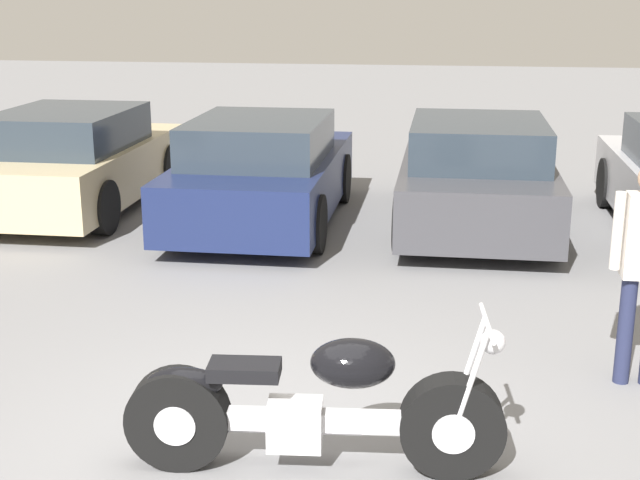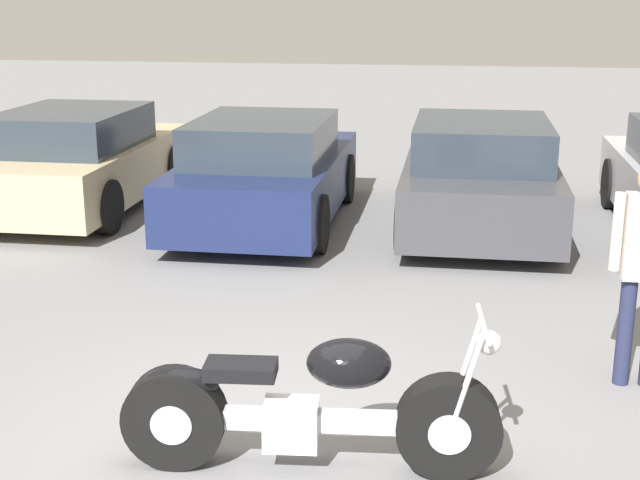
{
  "view_description": "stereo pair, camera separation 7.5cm",
  "coord_description": "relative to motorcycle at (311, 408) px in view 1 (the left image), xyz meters",
  "views": [
    {
      "loc": [
        1.17,
        -5.15,
        2.93
      ],
      "look_at": [
        0.12,
        2.08,
        0.85
      ],
      "focal_mm": 50.0,
      "sensor_mm": 36.0,
      "label": 1
    },
    {
      "loc": [
        1.24,
        -5.13,
        2.93
      ],
      "look_at": [
        0.12,
        2.08,
        0.85
      ],
      "focal_mm": 50.0,
      "sensor_mm": 36.0,
      "label": 2
    }
  ],
  "objects": [
    {
      "name": "parked_car_navy",
      "position": [
        -1.53,
        5.9,
        0.24
      ],
      "size": [
        1.9,
        4.07,
        1.37
      ],
      "color": "#19234C",
      "rests_on": "ground_plane"
    },
    {
      "name": "parked_car_champagne",
      "position": [
        -4.2,
        6.31,
        0.24
      ],
      "size": [
        1.9,
        4.07,
        1.37
      ],
      "color": "#C6B284",
      "rests_on": "ground_plane"
    },
    {
      "name": "ground_plane",
      "position": [
        -0.4,
        0.2,
        -0.42
      ],
      "size": [
        60.0,
        60.0,
        0.0
      ],
      "primitive_type": "plane",
      "color": "slate"
    },
    {
      "name": "motorcycle",
      "position": [
        0.0,
        0.0,
        0.0
      ],
      "size": [
        2.36,
        0.62,
        1.03
      ],
      "color": "black",
      "rests_on": "ground_plane"
    },
    {
      "name": "parked_car_dark_grey",
      "position": [
        1.15,
        6.11,
        0.24
      ],
      "size": [
        1.9,
        4.07,
        1.37
      ],
      "color": "#3D3D42",
      "rests_on": "ground_plane"
    }
  ]
}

